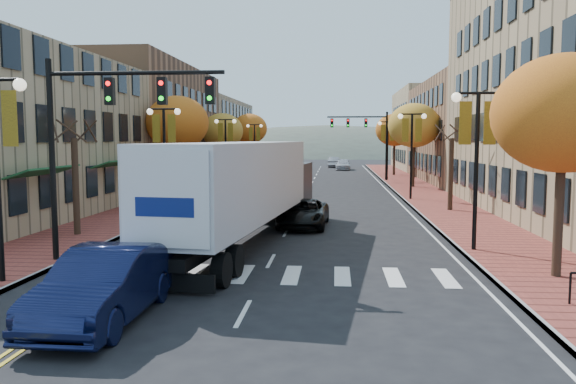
# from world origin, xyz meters

# --- Properties ---
(ground) EXTENTS (200.00, 200.00, 0.00)m
(ground) POSITION_xyz_m (0.00, 0.00, 0.00)
(ground) COLOR black
(ground) RESTS_ON ground
(sidewalk_left) EXTENTS (4.00, 85.00, 0.15)m
(sidewalk_left) POSITION_xyz_m (-9.00, 32.50, 0.07)
(sidewalk_left) COLOR brown
(sidewalk_left) RESTS_ON ground
(sidewalk_right) EXTENTS (4.00, 85.00, 0.15)m
(sidewalk_right) POSITION_xyz_m (9.00, 32.50, 0.07)
(sidewalk_right) COLOR brown
(sidewalk_right) RESTS_ON ground
(building_left_mid) EXTENTS (12.00, 24.00, 11.00)m
(building_left_mid) POSITION_xyz_m (-17.00, 36.00, 5.50)
(building_left_mid) COLOR brown
(building_left_mid) RESTS_ON ground
(building_left_far) EXTENTS (12.00, 26.00, 9.50)m
(building_left_far) POSITION_xyz_m (-17.00, 61.00, 4.75)
(building_left_far) COLOR #9E8966
(building_left_far) RESTS_ON ground
(building_right_mid) EXTENTS (15.00, 24.00, 10.00)m
(building_right_mid) POSITION_xyz_m (18.50, 42.00, 5.00)
(building_right_mid) COLOR brown
(building_right_mid) RESTS_ON ground
(building_right_far) EXTENTS (15.00, 20.00, 11.00)m
(building_right_far) POSITION_xyz_m (18.50, 64.00, 5.50)
(building_right_far) COLOR #9E8966
(building_right_far) RESTS_ON ground
(tree_left_a) EXTENTS (0.28, 0.28, 4.20)m
(tree_left_a) POSITION_xyz_m (-9.00, 8.00, 2.25)
(tree_left_a) COLOR #382619
(tree_left_a) RESTS_ON sidewalk_left
(tree_left_b) EXTENTS (4.48, 4.48, 7.21)m
(tree_left_b) POSITION_xyz_m (-9.00, 24.00, 5.45)
(tree_left_b) COLOR #382619
(tree_left_b) RESTS_ON sidewalk_left
(tree_left_c) EXTENTS (4.16, 4.16, 6.69)m
(tree_left_c) POSITION_xyz_m (-9.00, 40.00, 5.05)
(tree_left_c) COLOR #382619
(tree_left_c) RESTS_ON sidewalk_left
(tree_left_d) EXTENTS (4.61, 4.61, 7.42)m
(tree_left_d) POSITION_xyz_m (-9.00, 58.00, 5.60)
(tree_left_d) COLOR #382619
(tree_left_d) RESTS_ON sidewalk_left
(tree_right_a) EXTENTS (4.16, 4.16, 6.69)m
(tree_right_a) POSITION_xyz_m (9.00, 2.00, 5.05)
(tree_right_a) COLOR #382619
(tree_right_a) RESTS_ON sidewalk_right
(tree_right_b) EXTENTS (0.28, 0.28, 4.20)m
(tree_right_b) POSITION_xyz_m (9.00, 18.00, 2.25)
(tree_right_b) COLOR #382619
(tree_right_b) RESTS_ON sidewalk_right
(tree_right_c) EXTENTS (4.48, 4.48, 7.21)m
(tree_right_c) POSITION_xyz_m (9.00, 34.00, 5.45)
(tree_right_c) COLOR #382619
(tree_right_c) RESTS_ON sidewalk_right
(tree_right_d) EXTENTS (4.35, 4.35, 7.00)m
(tree_right_d) POSITION_xyz_m (9.00, 50.00, 5.29)
(tree_right_d) COLOR #382619
(tree_right_d) RESTS_ON sidewalk_right
(lamp_left_b) EXTENTS (1.96, 0.36, 6.05)m
(lamp_left_b) POSITION_xyz_m (-7.50, 16.00, 4.29)
(lamp_left_b) COLOR black
(lamp_left_b) RESTS_ON ground
(lamp_left_c) EXTENTS (1.96, 0.36, 6.05)m
(lamp_left_c) POSITION_xyz_m (-7.50, 34.00, 4.29)
(lamp_left_c) COLOR black
(lamp_left_c) RESTS_ON ground
(lamp_left_d) EXTENTS (1.96, 0.36, 6.05)m
(lamp_left_d) POSITION_xyz_m (-7.50, 52.00, 4.29)
(lamp_left_d) COLOR black
(lamp_left_d) RESTS_ON ground
(lamp_right_a) EXTENTS (1.96, 0.36, 6.05)m
(lamp_right_a) POSITION_xyz_m (7.50, 6.00, 4.29)
(lamp_right_a) COLOR black
(lamp_right_a) RESTS_ON ground
(lamp_right_b) EXTENTS (1.96, 0.36, 6.05)m
(lamp_right_b) POSITION_xyz_m (7.50, 24.00, 4.29)
(lamp_right_b) COLOR black
(lamp_right_b) RESTS_ON ground
(lamp_right_c) EXTENTS (1.96, 0.36, 6.05)m
(lamp_right_c) POSITION_xyz_m (7.50, 42.00, 4.29)
(lamp_right_c) COLOR black
(lamp_right_c) RESTS_ON ground
(traffic_mast_near) EXTENTS (6.10, 0.35, 7.00)m
(traffic_mast_near) POSITION_xyz_m (-5.48, 3.00, 4.92)
(traffic_mast_near) COLOR black
(traffic_mast_near) RESTS_ON ground
(traffic_mast_far) EXTENTS (6.10, 0.34, 7.00)m
(traffic_mast_far) POSITION_xyz_m (5.48, 42.00, 4.92)
(traffic_mast_far) COLOR black
(traffic_mast_far) RESTS_ON ground
(semi_truck) EXTENTS (4.60, 16.91, 4.18)m
(semi_truck) POSITION_xyz_m (-1.31, 7.20, 2.44)
(semi_truck) COLOR black
(semi_truck) RESTS_ON ground
(navy_sedan) EXTENTS (1.92, 5.29, 1.74)m
(navy_sedan) POSITION_xyz_m (-3.18, -2.82, 0.87)
(navy_sedan) COLOR black
(navy_sedan) RESTS_ON ground
(black_suv) EXTENTS (2.50, 4.99, 1.36)m
(black_suv) POSITION_xyz_m (0.72, 11.74, 0.68)
(black_suv) COLOR black
(black_suv) RESTS_ON ground
(car_far_white) EXTENTS (2.25, 4.50, 1.47)m
(car_far_white) POSITION_xyz_m (-2.98, 51.98, 0.74)
(car_far_white) COLOR silver
(car_far_white) RESTS_ON ground
(car_far_silver) EXTENTS (2.18, 5.03, 1.44)m
(car_far_silver) POSITION_xyz_m (3.34, 62.52, 0.72)
(car_far_silver) COLOR #B0AFB8
(car_far_silver) RESTS_ON ground
(car_far_oncoming) EXTENTS (1.84, 4.71, 1.53)m
(car_far_oncoming) POSITION_xyz_m (2.06, 69.67, 0.76)
(car_far_oncoming) COLOR #B9B8C0
(car_far_oncoming) RESTS_ON ground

